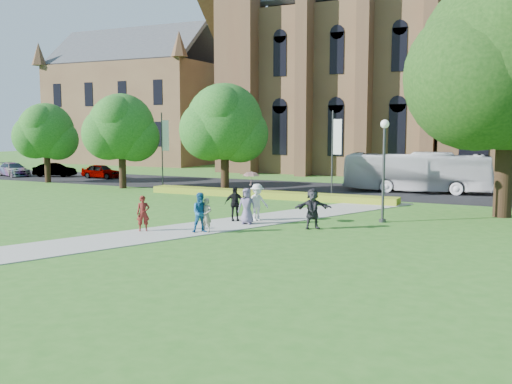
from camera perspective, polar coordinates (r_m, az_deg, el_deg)
The scene contains 25 objects.
ground at distance 26.88m, azimuth -6.52°, elevation -3.96°, with size 160.00×160.00×0.00m, color #2F6C20.
road at distance 44.96m, azimuth 6.99°, elevation 0.27°, with size 160.00×10.00×0.02m, color black.
footpath at distance 27.72m, azimuth -5.43°, elevation -3.58°, with size 3.20×30.00×0.04m, color #B2B2A8.
flower_hedge at distance 39.34m, azimuth 1.12°, elevation -0.26°, with size 18.00×1.40×0.45m, color gold.
cathedral at distance 62.84m, azimuth 22.03°, elevation 13.48°, with size 52.60×18.25×28.00m.
building_west at distance 80.45m, azimuth -11.57°, elevation 9.49°, with size 22.00×14.00×18.30m.
streetlamp at distance 29.71m, azimuth 12.68°, elevation 3.33°, with size 0.44×0.44×5.24m.
large_tree at distance 33.66m, azimuth 24.01°, elevation 11.93°, with size 9.60×9.60×13.20m.
street_tree_0 at distance 46.55m, azimuth -13.31°, elevation 6.36°, with size 5.20×5.20×7.50m.
street_tree_1 at distance 42.00m, azimuth -3.16°, elevation 7.00°, with size 5.60×5.60×8.05m.
street_tree_2 at distance 53.32m, azimuth -20.26°, elevation 5.76°, with size 4.80×4.80×6.95m.
banner_pole_0 at distance 39.50m, azimuth 7.79°, elevation 4.32°, with size 0.70×0.10×6.00m.
banner_pole_1 at distance 45.69m, azimuth -9.26°, elevation 4.58°, with size 0.70×0.10×6.00m.
tour_coach at distance 44.12m, azimuth 15.79°, elevation 1.92°, with size 2.51×10.73×2.99m, color white.
car_0 at distance 56.07m, azimuth -15.22°, elevation 2.02°, with size 1.57×3.90×1.33m, color gray.
car_1 at distance 59.12m, azimuth -19.48°, elevation 2.09°, with size 1.40×4.00×1.32m, color gray.
car_2 at distance 61.49m, azimuth -23.09°, elevation 2.10°, with size 1.85×4.54×1.32m, color gray.
pedestrian_0 at distance 27.04m, azimuth -11.22°, elevation -2.11°, with size 0.61×0.40×1.66m, color maroon.
pedestrian_1 at distance 26.28m, azimuth -5.49°, elevation -2.06°, with size 0.90×0.70×1.84m, color #1C5A8F.
pedestrian_2 at distance 29.44m, azimuth 0.12°, elevation -1.03°, with size 1.24×0.71×1.92m, color silver.
pedestrian_3 at distance 29.44m, azimuth -2.15°, elevation -1.18°, with size 1.04×0.43×1.78m, color black.
pedestrian_4 at distance 28.46m, azimuth -0.92°, elevation -1.41°, with size 0.88×0.57×1.80m, color slate.
pedestrian_5 at distance 27.33m, azimuth 5.68°, elevation -1.65°, with size 1.78×0.57×1.92m, color #29272F.
pedestrian_6 at distance 26.34m, azimuth -4.99°, elevation -2.33°, with size 0.57×0.38×1.57m, color gray.
parasol at distance 28.33m, azimuth -0.51°, elevation 1.13°, with size 0.84×0.84×0.73m, color #E8A6A4.
Camera 1 is at (13.94, -22.46, 4.87)m, focal length 40.00 mm.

